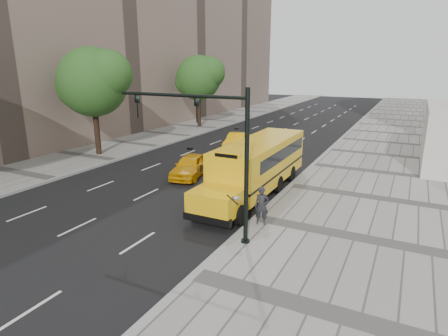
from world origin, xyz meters
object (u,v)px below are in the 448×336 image
at_px(tree_c, 199,77).
at_px(traffic_signal, 215,145).
at_px(school_bus, 259,162).
at_px(taxi_near, 190,166).
at_px(taxi_far, 237,141).
at_px(pedestrian, 262,206).
at_px(tree_b, 93,81).

distance_m(tree_c, traffic_signal, 29.71).
bearing_deg(traffic_signal, school_bus, 95.99).
relative_size(taxi_near, taxi_far, 1.01).
relative_size(pedestrian, traffic_signal, 0.28).
bearing_deg(school_bus, tree_b, 170.59).
xyz_separation_m(tree_c, traffic_signal, (15.59, -25.23, -1.69)).
distance_m(tree_b, school_bus, 15.67).
distance_m(tree_b, tree_c, 16.17).
bearing_deg(school_bus, pedestrian, -66.33).
xyz_separation_m(pedestrian, traffic_signal, (-1.32, -1.99, 3.06)).
height_order(taxi_near, traffic_signal, traffic_signal).
bearing_deg(tree_c, taxi_near, -61.34).
relative_size(taxi_near, pedestrian, 2.44).
distance_m(tree_b, traffic_signal, 18.13).
height_order(tree_c, school_bus, tree_c).
relative_size(taxi_near, traffic_signal, 0.67).
relative_size(tree_b, pedestrian, 4.87).
xyz_separation_m(school_bus, taxi_near, (-5.16, 0.81, -1.03)).
bearing_deg(taxi_near, taxi_far, 82.67).
distance_m(tree_b, taxi_near, 11.17).
relative_size(tree_b, tree_c, 1.03).
bearing_deg(taxi_far, traffic_signal, -77.96).
distance_m(pedestrian, traffic_signal, 3.88).
height_order(school_bus, taxi_near, school_bus).
relative_size(tree_c, school_bus, 0.72).
relative_size(taxi_far, pedestrian, 2.43).
bearing_deg(school_bus, traffic_signal, -84.01).
height_order(school_bus, taxi_far, school_bus).
xyz_separation_m(taxi_far, pedestrian, (7.97, -14.38, 0.33)).
height_order(tree_c, pedestrian, tree_c).
height_order(tree_b, pedestrian, tree_b).
distance_m(taxi_near, traffic_signal, 10.01).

